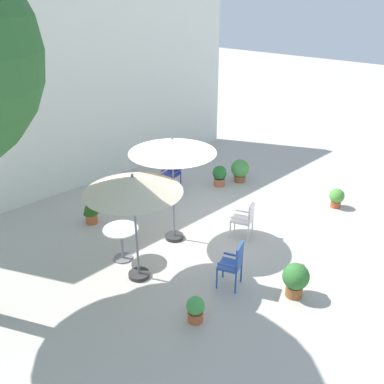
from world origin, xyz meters
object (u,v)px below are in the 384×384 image
Objects in this scene: potted_plant_2 at (296,278)px; potted_plant_5 at (240,170)px; patio_chair_0 at (245,218)px; potted_plant_6 at (220,175)px; patio_chair_2 at (172,171)px; potted_plant_4 at (337,197)px; potted_plant_1 at (143,186)px; potted_plant_3 at (90,207)px; patio_chair_1 at (234,262)px; potted_plant_0 at (195,309)px; patio_umbrella_1 at (133,186)px; patio_umbrella_0 at (172,148)px; cafe_table_0 at (121,238)px.

potted_plant_2 is 1.00× the size of potted_plant_5.
potted_plant_6 is at bearing 52.74° from patio_chair_0.
patio_chair_2 is 2.13m from potted_plant_5.
patio_chair_2 reaches higher than patio_chair_0.
potted_plant_2 is 4.17m from potted_plant_4.
potted_plant_3 is at bearing -172.90° from potted_plant_1.
patio_chair_1 reaches higher than potted_plant_3.
patio_chair_0 is 3.88m from potted_plant_3.
potted_plant_0 is at bearing -158.55° from patio_chair_0.
patio_umbrella_1 is 3.65× the size of potted_plant_6.
patio_chair_1 is 4.81m from potted_plant_6.
patio_chair_1 is 1.40× the size of potted_plant_5.
patio_chair_2 is at bearing 118.81° from potted_plant_4.
potted_plant_6 is at bearing 57.03° from potted_plant_2.
patio_chair_1 is 4.62m from potted_plant_1.
patio_umbrella_1 is 2.50m from potted_plant_0.
patio_umbrella_0 reaches higher than patio_chair_2.
patio_umbrella_1 is 4.59× the size of potted_plant_0.
patio_chair_1 reaches higher than patio_chair_0.
potted_plant_4 is (5.17, -4.04, -0.17)m from potted_plant_3.
potted_plant_2 is (1.72, -2.61, -1.66)m from patio_umbrella_1.
patio_umbrella_0 is 2.90m from potted_plant_3.
potted_plant_3 is at bearing 77.74° from cafe_table_0.
patio_chair_2 is 1.03m from potted_plant_1.
patio_umbrella_0 reaches higher than potted_plant_0.
cafe_table_0 is 1.22× the size of potted_plant_6.
potted_plant_3 is at bearing 168.33° from potted_plant_6.
cafe_table_0 is 2.94m from patio_chair_0.
patio_umbrella_0 is 2.55× the size of patio_chair_1.
patio_chair_0 reaches higher than potted_plant_1.
potted_plant_3 is (0.65, 4.32, 0.20)m from potted_plant_0.
potted_plant_2 reaches higher than potted_plant_0.
patio_umbrella_1 reaches higher than patio_chair_0.
patio_chair_1 reaches higher than potted_plant_0.
potted_plant_0 is 4.37m from potted_plant_3.
potted_plant_3 is (-1.17, 5.20, 0.06)m from potted_plant_2.
patio_umbrella_0 is 4.71× the size of potted_plant_4.
patio_chair_0 is at bearing 30.96° from patio_chair_1.
potted_plant_1 is (2.57, 4.55, 0.06)m from potted_plant_0.
potted_plant_2 is at bearing -86.46° from patio_umbrella_0.
patio_chair_2 is at bearing 147.21° from potted_plant_5.
patio_umbrella_1 is 2.68× the size of potted_plant_3.
cafe_table_0 is 5.16m from potted_plant_5.
potted_plant_5 is at bearing 40.55° from patio_chair_0.
potted_plant_4 is at bearing -15.97° from patio_chair_0.
patio_umbrella_1 is at bearing -160.10° from patio_umbrella_0.
patio_umbrella_0 is 1.64m from patio_umbrella_1.
potted_plant_4 is (2.96, -0.85, -0.22)m from patio_chair_0.
potted_plant_0 is 6.26m from potted_plant_5.
potted_plant_4 is at bearing -21.40° from cafe_table_0.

